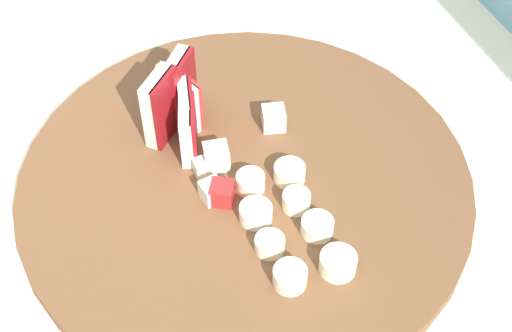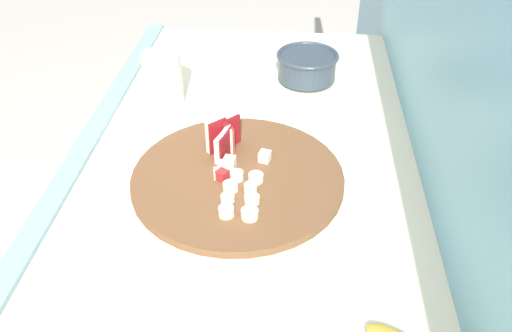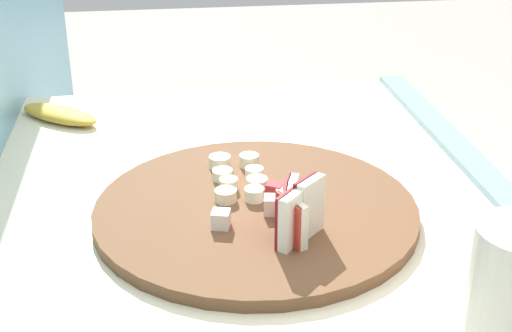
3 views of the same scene
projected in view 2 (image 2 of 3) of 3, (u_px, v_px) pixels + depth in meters
The scene contains 8 objects.
tiled_countertop at pixel (246, 292), 1.29m from camera, with size 1.13×0.65×0.88m.
tile_backsplash at pixel (408, 225), 1.12m from camera, with size 2.40×0.04×1.38m, color #6BADC6.
cutting_board at pixel (235, 178), 0.94m from camera, with size 0.38×0.38×0.01m, color brown.
apple_wedge_fan at pixel (225, 137), 0.98m from camera, with size 0.09×0.06×0.07m.
apple_dice_pile at pixel (234, 165), 0.94m from camera, with size 0.09×0.10×0.02m.
banana_slice_rows at pixel (241, 194), 0.88m from camera, with size 0.12×0.07×0.02m.
ceramic_bowl at pixel (307, 65), 1.23m from camera, with size 0.14×0.14×0.07m.
small_jar at pixel (163, 80), 1.13m from camera, with size 0.08×0.08×0.12m, color beige.
Camera 2 is at (0.84, 0.09, 1.46)m, focal length 37.15 mm.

